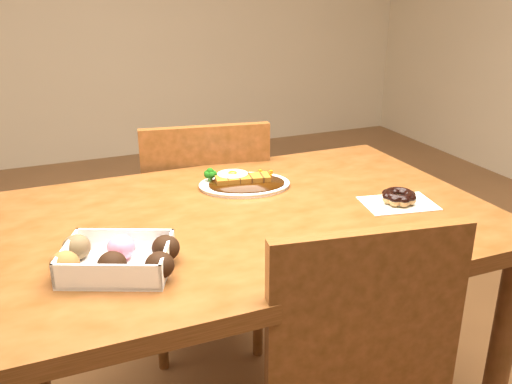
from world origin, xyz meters
name	(u,v)px	position (x,y,z in m)	size (l,w,h in m)	color
table	(248,250)	(0.00, 0.00, 0.65)	(1.20, 0.80, 0.75)	#4A2B0E
chair_far	(203,227)	(0.05, 0.54, 0.48)	(0.49, 0.49, 0.87)	#4A2B0E
katsu_curry_plate	(243,182)	(0.06, 0.18, 0.76)	(0.28, 0.23, 0.05)	white
donut_box	(117,257)	(-0.34, -0.16, 0.78)	(0.25, 0.23, 0.06)	white
pon_de_ring	(399,197)	(0.38, -0.09, 0.77)	(0.20, 0.16, 0.03)	silver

